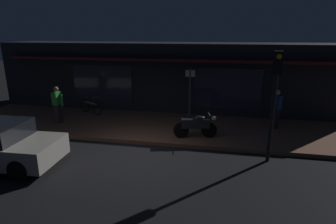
# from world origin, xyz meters

# --- Properties ---
(ground_plane) EXTENTS (60.00, 60.00, 0.00)m
(ground_plane) POSITION_xyz_m (0.00, 0.00, 0.00)
(ground_plane) COLOR black
(sidewalk_slab) EXTENTS (18.00, 4.00, 0.15)m
(sidewalk_slab) POSITION_xyz_m (0.00, 3.00, 0.07)
(sidewalk_slab) COLOR brown
(sidewalk_slab) RESTS_ON ground_plane
(storefront_building) EXTENTS (18.00, 3.30, 3.60)m
(storefront_building) POSITION_xyz_m (0.00, 6.39, 1.80)
(storefront_building) COLOR black
(storefront_building) RESTS_ON ground_plane
(motorcycle) EXTENTS (1.68, 0.65, 0.97)m
(motorcycle) POSITION_xyz_m (2.04, 1.80, 0.65)
(motorcycle) COLOR black
(motorcycle) RESTS_ON sidewalk_slab
(bicycle_parked) EXTENTS (1.51, 0.77, 0.91)m
(bicycle_parked) POSITION_xyz_m (-3.53, 4.12, 0.51)
(bicycle_parked) COLOR black
(bicycle_parked) RESTS_ON sidewalk_slab
(person_photographer) EXTENTS (0.62, 0.41, 1.67)m
(person_photographer) POSITION_xyz_m (-4.29, 2.47, 1.03)
(person_photographer) COLOR #28232D
(person_photographer) RESTS_ON sidewalk_slab
(person_bystander) EXTENTS (0.50, 0.49, 1.67)m
(person_bystander) POSITION_xyz_m (5.24, 3.58, 1.03)
(person_bystander) COLOR #28232D
(person_bystander) RESTS_ON sidewalk_slab
(sign_post) EXTENTS (0.44, 0.09, 2.40)m
(sign_post) POSITION_xyz_m (1.47, 4.31, 1.51)
(sign_post) COLOR #47474C
(sign_post) RESTS_ON sidewalk_slab
(traffic_light_pole) EXTENTS (0.24, 0.33, 3.60)m
(traffic_light_pole) POSITION_xyz_m (4.56, 0.48, 2.48)
(traffic_light_pole) COLOR black
(traffic_light_pole) RESTS_ON ground_plane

